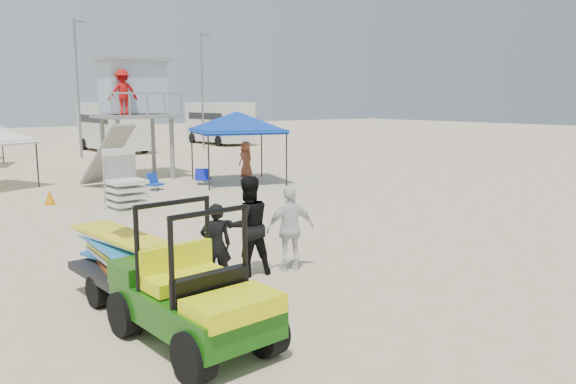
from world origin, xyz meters
TOP-DOWN VIEW (x-y plane):
  - ground at (0.00, 0.00)m, footprint 140.00×140.00m
  - utility_cart at (-3.75, -0.50)m, footprint 1.47×2.66m
  - surf_trailer at (-3.74, 1.84)m, footprint 1.55×2.64m
  - man_left at (-2.23, 1.54)m, footprint 0.66×0.55m
  - man_mid at (-1.38, 1.79)m, footprint 1.07×0.90m
  - man_right at (-0.53, 1.54)m, footprint 1.07×0.69m
  - lifeguard_tower at (2.20, 16.60)m, footprint 3.33×3.33m
  - canopy_blue at (5.03, 12.57)m, footprint 4.08×4.08m
  - cone_near at (-2.54, 11.99)m, footprint 0.34×0.34m
  - beach_chair_b at (1.46, 12.89)m, footprint 0.71×0.79m
  - beach_chair_c at (3.65, 13.06)m, footprint 0.74×0.85m
  - rv_mid_right at (6.00, 29.99)m, footprint 2.64×7.00m
  - rv_far_right at (15.00, 31.49)m, footprint 2.64×6.60m
  - light_pole_left at (3.00, 27.00)m, footprint 0.14×0.14m
  - light_pole_right at (12.00, 28.50)m, footprint 0.14×0.14m
  - distant_beachgoers at (-2.33, 17.58)m, footprint 12.03×7.50m

SIDE VIEW (x-z plane):
  - ground at x=0.00m, z-range 0.00..0.00m
  - cone_near at x=-2.54m, z-range 0.00..0.50m
  - beach_chair_b at x=1.46m, z-range -0.01..0.63m
  - beach_chair_c at x=3.65m, z-range -0.01..0.63m
  - man_left at x=-2.23m, z-range 0.00..1.55m
  - man_right at x=-0.53m, z-range 0.00..1.70m
  - distant_beachgoers at x=-2.33m, z-range -0.02..1.75m
  - utility_cart at x=-3.75m, z-range -0.07..1.89m
  - surf_trailer at x=-3.74m, z-range -0.21..2.07m
  - man_mid at x=-1.38m, z-range 0.00..1.95m
  - rv_far_right at x=15.00m, z-range 0.17..3.42m
  - rv_mid_right at x=6.00m, z-range 0.17..3.42m
  - canopy_blue at x=5.03m, z-range 1.13..4.48m
  - lifeguard_tower at x=2.20m, z-range 1.24..6.27m
  - light_pole_left at x=3.00m, z-range 0.00..8.00m
  - light_pole_right at x=12.00m, z-range 0.00..8.00m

